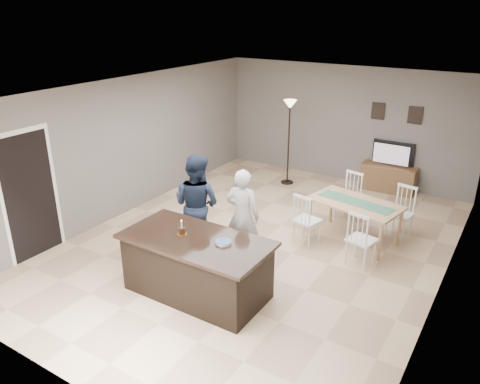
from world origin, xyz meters
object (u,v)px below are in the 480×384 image
Objects in this scene: man at (197,205)px; kitchen_island at (197,266)px; television at (392,154)px; birthday_cake at (182,231)px; dining_table at (355,209)px; floor_lamp at (290,120)px; plate_stack at (224,242)px; woman at (243,216)px; tv_console at (388,178)px.

kitchen_island is at bearing 124.53° from man.
birthday_cake is (-1.45, -5.64, 0.09)m from television.
dining_table is (1.35, 2.85, 0.15)m from kitchen_island.
floor_lamp reaches higher than television.
floor_lamp is (-1.38, 4.72, 0.62)m from plate_stack.
woman is at bearing -168.93° from man.
television is at bearing -112.30° from woman.
woman is 0.91× the size of man.
tv_console is 4.99m from man.
man reaches higher than dining_table.
floor_lamp reaches higher than tv_console.
woman is (-1.17, -4.44, -0.07)m from television.
birthday_cake is (-1.45, -5.57, 0.65)m from tv_console.
dining_table is (1.32, 1.65, -0.18)m from woman.
plate_stack is at bearing -73.76° from floor_lamp.
plate_stack is at bearing 11.94° from kitchen_island.
kitchen_island is 9.38× the size of plate_stack.
kitchen_island reaches higher than tv_console.
man is (-0.76, 1.02, 0.42)m from kitchen_island.
woman is at bearing -105.02° from tv_console.
plate_stack is 0.11× the size of dining_table.
plate_stack reaches higher than tv_console.
television is 2.80m from dining_table.
television reaches higher than birthday_cake.
woman is 7.17× the size of birthday_cake.
floor_lamp is (-2.16, -0.76, 1.23)m from tv_console.
television is at bearing 20.98° from floor_lamp.
kitchen_island is 3.16m from dining_table.
man is (-1.96, -4.55, 0.57)m from tv_console.
television is 4.14× the size of birthday_cake.
woman reaches higher than television.
kitchen_island is 1.09× the size of floor_lamp.
dining_table is (2.11, 1.83, -0.27)m from man.
plate_stack is at bearing 139.37° from man.
television reaches higher than dining_table.
man reaches higher than plate_stack.
kitchen_island is 1.23× the size of man.
birthday_cake is at bearing -172.85° from plate_stack.
television is 4.59m from woman.
tv_console is 0.69× the size of man.
dining_table is 3.17m from floor_lamp.
floor_lamp is at bearing -88.98° from man.
television is (0.00, 0.07, 0.56)m from tv_console.
plate_stack is 0.12× the size of floor_lamp.
man is 1.50m from plate_stack.
floor_lamp is at bearing 20.98° from television.
television is 5.61m from plate_stack.
man is 2.80m from dining_table.
woman is at bearing 76.84° from birthday_cake.
birthday_cake is 0.11× the size of floor_lamp.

